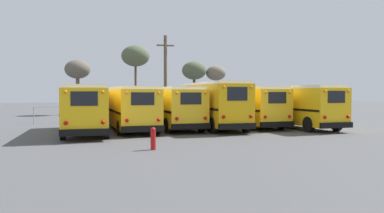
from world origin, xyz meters
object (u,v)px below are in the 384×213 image
at_px(school_bus_3, 212,103).
at_px(school_bus_4, 245,105).
at_px(bare_tree_1, 194,71).
at_px(fire_hydrant, 153,138).
at_px(school_bus_2, 169,106).
at_px(school_bus_1, 129,106).
at_px(school_bus_5, 290,104).
at_px(bare_tree_3, 135,56).
at_px(utility_pole, 165,76).
at_px(school_bus_0, 85,107).
at_px(bare_tree_2, 78,70).
at_px(bare_tree_0, 216,74).

distance_m(school_bus_3, school_bus_4, 3.09).
height_order(bare_tree_1, fire_hydrant, bare_tree_1).
bearing_deg(school_bus_2, school_bus_1, 179.67).
distance_m(school_bus_3, school_bus_5, 6.12).
height_order(school_bus_5, bare_tree_3, bare_tree_3).
height_order(school_bus_2, school_bus_3, school_bus_3).
relative_size(school_bus_3, school_bus_4, 1.10).
xyz_separation_m(school_bus_5, utility_pole, (-6.93, 12.17, 2.63)).
relative_size(school_bus_0, bare_tree_1, 1.42).
bearing_deg(school_bus_2, bare_tree_1, 67.79).
bearing_deg(school_bus_4, school_bus_0, -171.96).
relative_size(school_bus_1, bare_tree_1, 1.61).
relative_size(school_bus_4, fire_hydrant, 9.32).
relative_size(school_bus_0, bare_tree_3, 1.18).
bearing_deg(bare_tree_3, school_bus_0, -107.71).
bearing_deg(bare_tree_2, fire_hydrant, -83.98).
distance_m(school_bus_5, bare_tree_0, 22.95).
relative_size(school_bus_1, utility_pole, 1.30).
height_order(school_bus_3, fire_hydrant, school_bus_3).
bearing_deg(fire_hydrant, school_bus_4, 46.93).
bearing_deg(bare_tree_1, utility_pole, -121.28).
xyz_separation_m(school_bus_4, bare_tree_3, (-5.87, 17.75, 5.26)).
xyz_separation_m(school_bus_5, bare_tree_2, (-15.47, 21.33, 3.57)).
distance_m(utility_pole, bare_tree_0, 14.07).
xyz_separation_m(school_bus_2, bare_tree_3, (0.17, 17.52, 5.27)).
xyz_separation_m(school_bus_3, bare_tree_3, (-2.85, 18.35, 5.08)).
height_order(school_bus_2, bare_tree_1, bare_tree_1).
bearing_deg(school_bus_1, utility_pole, 63.58).
height_order(school_bus_3, bare_tree_0, bare_tree_0).
distance_m(school_bus_0, bare_tree_2, 21.78).
bearing_deg(utility_pole, school_bus_1, -116.42).
height_order(school_bus_4, bare_tree_3, bare_tree_3).
relative_size(school_bus_0, fire_hydrant, 9.40).
distance_m(school_bus_4, bare_tree_1, 21.69).
bearing_deg(school_bus_2, bare_tree_3, 89.44).
height_order(bare_tree_0, bare_tree_2, bare_tree_2).
distance_m(school_bus_1, school_bus_5, 12.21).
bearing_deg(utility_pole, school_bus_3, -85.47).
height_order(school_bus_0, fire_hydrant, school_bus_0).
distance_m(school_bus_5, bare_tree_3, 21.88).
bearing_deg(bare_tree_2, school_bus_5, -54.04).
bearing_deg(utility_pole, school_bus_5, -60.35).
bearing_deg(utility_pole, school_bus_0, -123.55).
height_order(school_bus_3, utility_pole, utility_pole).
relative_size(utility_pole, bare_tree_0, 1.34).
height_order(bare_tree_2, fire_hydrant, bare_tree_2).
height_order(school_bus_0, bare_tree_1, bare_tree_1).
bearing_deg(bare_tree_3, fire_hydrant, -97.08).
distance_m(bare_tree_2, bare_tree_3, 7.08).
height_order(bare_tree_1, bare_tree_2, bare_tree_1).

